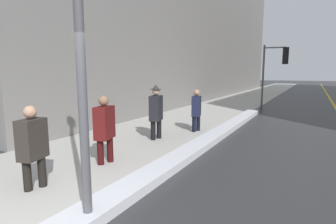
{
  "coord_description": "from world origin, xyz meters",
  "views": [
    {
      "loc": [
        2.74,
        -1.68,
        2.01
      ],
      "look_at": [
        -0.4,
        4.0,
        1.05
      ],
      "focal_mm": 28.0,
      "sensor_mm": 36.0,
      "label": 1
    }
  ],
  "objects_px": {
    "traffic_light_near": "(277,63)",
    "pedestrian_trailing": "(104,126)",
    "pedestrian_with_shoulder_bag": "(196,108)",
    "pedestrian_in_fedora": "(156,110)",
    "pedestrian_nearside": "(32,144)"
  },
  "relations": [
    {
      "from": "traffic_light_near",
      "to": "pedestrian_trailing",
      "type": "distance_m",
      "value": 11.74
    },
    {
      "from": "traffic_light_near",
      "to": "pedestrian_nearside",
      "type": "xyz_separation_m",
      "value": [
        -2.3,
        -13.01,
        -1.75
      ]
    },
    {
      "from": "pedestrian_trailing",
      "to": "pedestrian_in_fedora",
      "type": "height_order",
      "value": "pedestrian_in_fedora"
    },
    {
      "from": "traffic_light_near",
      "to": "pedestrian_nearside",
      "type": "distance_m",
      "value": 13.33
    },
    {
      "from": "pedestrian_in_fedora",
      "to": "pedestrian_with_shoulder_bag",
      "type": "xyz_separation_m",
      "value": [
        0.64,
        1.61,
        -0.1
      ]
    },
    {
      "from": "pedestrian_nearside",
      "to": "pedestrian_trailing",
      "type": "bearing_deg",
      "value": 158.58
    },
    {
      "from": "pedestrian_in_fedora",
      "to": "pedestrian_with_shoulder_bag",
      "type": "distance_m",
      "value": 1.74
    },
    {
      "from": "pedestrian_nearside",
      "to": "pedestrian_trailing",
      "type": "relative_size",
      "value": 0.96
    },
    {
      "from": "traffic_light_near",
      "to": "pedestrian_with_shoulder_bag",
      "type": "bearing_deg",
      "value": -111.01
    },
    {
      "from": "traffic_light_near",
      "to": "pedestrian_trailing",
      "type": "xyz_separation_m",
      "value": [
        -2.14,
        -11.42,
        -1.72
      ]
    },
    {
      "from": "traffic_light_near",
      "to": "pedestrian_in_fedora",
      "type": "bearing_deg",
      "value": -112.72
    },
    {
      "from": "traffic_light_near",
      "to": "pedestrian_trailing",
      "type": "bearing_deg",
      "value": -109.06
    },
    {
      "from": "traffic_light_near",
      "to": "pedestrian_with_shoulder_bag",
      "type": "relative_size",
      "value": 2.43
    },
    {
      "from": "traffic_light_near",
      "to": "pedestrian_in_fedora",
      "type": "height_order",
      "value": "traffic_light_near"
    },
    {
      "from": "pedestrian_trailing",
      "to": "pedestrian_with_shoulder_bag",
      "type": "xyz_separation_m",
      "value": [
        0.49,
        4.03,
        -0.04
      ]
    }
  ]
}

